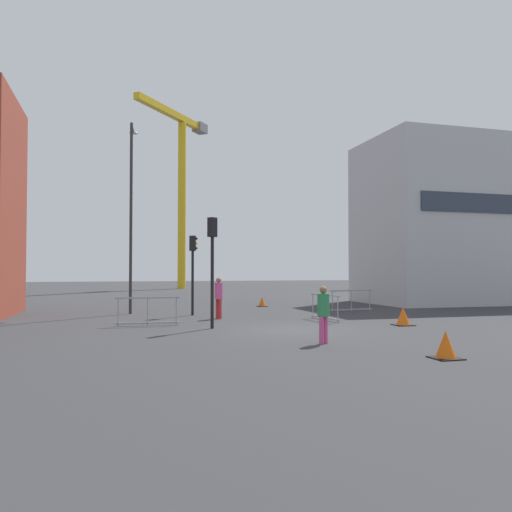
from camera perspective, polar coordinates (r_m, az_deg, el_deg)
The scene contains 14 objects.
ground at distance 17.98m, azimuth 4.41°, elevation -8.26°, with size 160.00×160.00×0.00m, color #333335.
office_block at distance 35.12m, azimuth 21.42°, elevation 3.49°, with size 11.54×7.16×10.26m.
construction_crane at distance 58.58m, azimuth -8.41°, elevation 9.11°, with size 9.18×11.04×19.80m.
streetlamp_tall at distance 25.35m, azimuth -13.84°, elevation 5.63°, with size 0.44×1.58×9.20m.
traffic_light_verge at distance 18.27m, azimuth -4.92°, elevation 0.24°, with size 0.38×0.36×3.98m.
traffic_light_crosswalk at distance 23.62m, azimuth -7.12°, elevation -0.61°, with size 0.39×0.31×3.68m.
pedestrian_walking at distance 21.91m, azimuth -4.21°, elevation -4.35°, with size 0.34×0.34×1.77m.
pedestrian_waiting at distance 14.62m, azimuth 7.58°, elevation -6.07°, with size 0.34×0.34×1.63m.
safety_barrier_right_run at distance 19.55m, azimuth -12.09°, elevation -6.04°, with size 2.37×0.14×1.08m.
safety_barrier_left_run at distance 21.41m, azimuth 7.73°, elevation -5.67°, with size 0.30×2.34×1.08m.
safety_barrier_front at distance 26.20m, azimuth 10.67°, elevation -4.91°, with size 2.48×0.41×1.08m.
traffic_cone_striped at distance 12.94m, azimuth 20.54°, elevation -9.41°, with size 0.65×0.65×0.66m.
traffic_cone_by_barrier at distance 20.07m, azimuth 16.19°, elevation -6.57°, with size 0.69×0.69×0.70m.
traffic_cone_on_verge at distance 29.17m, azimuth 0.69°, elevation -5.18°, with size 0.56×0.56×0.57m.
Camera 1 is at (-6.11, -16.78, 2.09)m, focal length 35.60 mm.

